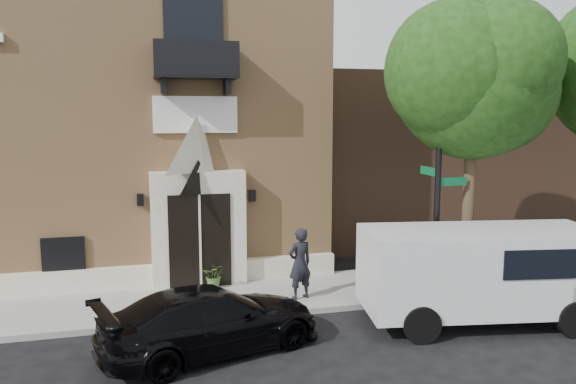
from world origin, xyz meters
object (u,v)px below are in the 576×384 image
black_sedan (212,320)px  cargo_van (489,271)px  street_sign (438,185)px  fire_hydrant (493,271)px  pedestrian_near (300,263)px  dumpster (487,262)px

black_sedan → cargo_van: size_ratio=0.81×
black_sedan → street_sign: 6.82m
cargo_van → fire_hydrant: 2.68m
pedestrian_near → fire_hydrant: bearing=159.9°
cargo_van → dumpster: size_ratio=3.14×
dumpster → pedestrian_near: pedestrian_near is taller
cargo_van → fire_hydrant: size_ratio=6.67×
black_sedan → dumpster: black_sedan is taller
cargo_van → dumpster: bearing=65.4°
cargo_van → street_sign: 2.59m
cargo_van → pedestrian_near: 4.62m
street_sign → dumpster: street_sign is taller
black_sedan → street_sign: street_sign is taller
black_sedan → fire_hydrant: bearing=-92.8°
fire_hydrant → dumpster: 0.44m
cargo_van → dumpster: (1.66, 2.48, -0.54)m
cargo_van → pedestrian_near: cargo_van is taller
fire_hydrant → pedestrian_near: (-5.52, 0.30, 0.51)m
pedestrian_near → black_sedan: bearing=25.8°
street_sign → fire_hydrant: bearing=6.1°
street_sign → pedestrian_near: bearing=168.2°
dumpster → street_sign: bearing=-151.6°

